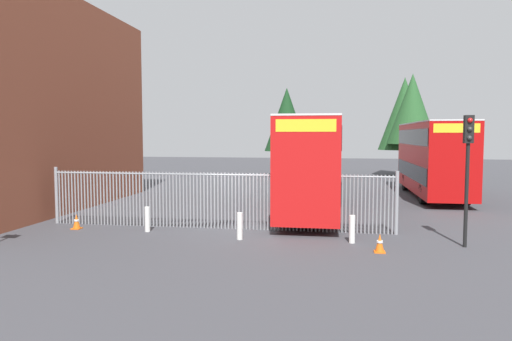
% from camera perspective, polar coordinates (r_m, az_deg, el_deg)
% --- Properties ---
extents(ground_plane, '(100.00, 100.00, 0.00)m').
position_cam_1_polar(ground_plane, '(26.26, 1.44, -3.71)').
color(ground_plane, '#3D3D42').
extents(depot_building_brick, '(7.25, 16.24, 10.24)m').
position_cam_1_polar(depot_building_brick, '(25.96, -28.25, 7.02)').
color(depot_building_brick, brown).
rests_on(depot_building_brick, ground).
extents(palisade_fence, '(13.78, 0.14, 2.35)m').
position_cam_1_polar(palisade_fence, '(18.48, -4.84, -3.42)').
color(palisade_fence, gray).
rests_on(palisade_fence, ground).
extents(double_decker_bus_near_gate, '(2.54, 10.81, 4.42)m').
position_cam_1_polar(double_decker_bus_near_gate, '(22.09, 6.85, 1.07)').
color(double_decker_bus_near_gate, red).
rests_on(double_decker_bus_near_gate, ground).
extents(double_decker_bus_behind_fence_left, '(2.54, 10.81, 4.42)m').
position_cam_1_polar(double_decker_bus_behind_fence_left, '(29.83, 20.61, 1.65)').
color(double_decker_bus_behind_fence_left, '#B70C0C').
rests_on(double_decker_bus_behind_fence_left, ground).
extents(bollard_near_left, '(0.20, 0.20, 0.95)m').
position_cam_1_polar(bollard_near_left, '(18.40, -13.03, -5.77)').
color(bollard_near_left, silver).
rests_on(bollard_near_left, ground).
extents(bollard_center_front, '(0.20, 0.20, 0.95)m').
position_cam_1_polar(bollard_center_front, '(16.61, -1.99, -6.75)').
color(bollard_center_front, silver).
rests_on(bollard_center_front, ground).
extents(bollard_near_right, '(0.20, 0.20, 0.95)m').
position_cam_1_polar(bollard_near_right, '(16.40, 11.57, -6.98)').
color(bollard_near_right, silver).
rests_on(bollard_near_right, ground).
extents(traffic_cone_by_gate, '(0.34, 0.34, 0.59)m').
position_cam_1_polar(traffic_cone_by_gate, '(15.34, 14.76, -8.53)').
color(traffic_cone_by_gate, orange).
rests_on(traffic_cone_by_gate, ground).
extents(traffic_cone_mid_forecourt, '(0.34, 0.34, 0.59)m').
position_cam_1_polar(traffic_cone_mid_forecourt, '(19.75, -20.92, -5.81)').
color(traffic_cone_mid_forecourt, orange).
rests_on(traffic_cone_mid_forecourt, ground).
extents(traffic_light_kerbside, '(0.28, 0.33, 4.30)m').
position_cam_1_polar(traffic_light_kerbside, '(16.64, 24.29, 1.60)').
color(traffic_light_kerbside, black).
rests_on(traffic_light_kerbside, ground).
extents(tree_tall_back, '(4.49, 4.49, 8.78)m').
position_cam_1_polar(tree_tall_back, '(44.09, 17.54, 6.57)').
color(tree_tall_back, '#4C3823').
rests_on(tree_tall_back, ground).
extents(tree_short_side, '(4.12, 4.12, 8.82)m').
position_cam_1_polar(tree_short_side, '(42.04, 18.40, 7.09)').
color(tree_short_side, '#4C3823').
rests_on(tree_short_side, ground).
extents(tree_mid_row, '(3.87, 3.87, 7.81)m').
position_cam_1_polar(tree_mid_row, '(41.58, 3.74, 6.18)').
color(tree_mid_row, '#4C3823').
rests_on(tree_mid_row, ground).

